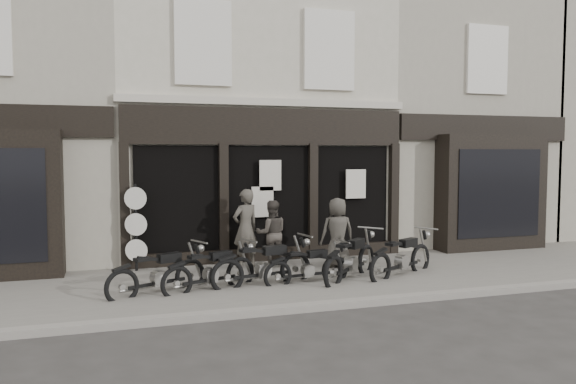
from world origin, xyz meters
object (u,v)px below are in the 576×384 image
object	(u,v)px
motorcycle_0	(159,277)
motorcycle_2	(264,269)
motorcycle_4	(351,263)
motorcycle_5	(402,261)
man_left	(245,228)
advert_sign_post	(136,232)
motorcycle_3	(308,270)
man_right	(337,232)
motorcycle_1	(211,274)
man_centre	(271,233)

from	to	relation	value
motorcycle_0	motorcycle_2	distance (m)	2.10
motorcycle_2	motorcycle_4	size ratio (longest dim) A/B	1.16
motorcycle_5	man_left	world-z (taller)	man_left
motorcycle_0	motorcycle_4	xyz separation A→B (m)	(4.06, 0.04, 0.03)
motorcycle_4	advert_sign_post	size ratio (longest dim) A/B	0.92
motorcycle_3	man_left	world-z (taller)	man_left
man_right	motorcycle_5	bearing A→B (deg)	135.22
motorcycle_0	motorcycle_5	xyz separation A→B (m)	(5.24, -0.03, 0.02)
motorcycle_2	man_right	distance (m)	2.44
motorcycle_1	motorcycle_3	bearing A→B (deg)	-22.02
advert_sign_post	man_left	bearing A→B (deg)	10.50
motorcycle_2	motorcycle_3	xyz separation A→B (m)	(0.93, -0.09, -0.06)
man_left	motorcycle_3	bearing A→B (deg)	95.33
motorcycle_5	man_right	xyz separation A→B (m)	(-1.04, 1.19, 0.51)
motorcycle_1	advert_sign_post	distance (m)	2.61
motorcycle_1	motorcycle_5	size ratio (longest dim) A/B	0.97
motorcycle_5	advert_sign_post	bearing A→B (deg)	131.55
man_left	advert_sign_post	xyz separation A→B (m)	(-2.46, 0.37, -0.02)
motorcycle_1	man_centre	distance (m)	2.52
motorcycle_3	man_left	bearing A→B (deg)	108.66
motorcycle_0	motorcycle_2	size ratio (longest dim) A/B	0.89
motorcycle_3	motorcycle_4	bearing A→B (deg)	-1.68
motorcycle_3	man_right	distance (m)	1.78
motorcycle_2	man_left	distance (m)	1.84
motorcycle_2	motorcycle_3	size ratio (longest dim) A/B	1.15
man_left	man_centre	bearing A→B (deg)	155.33
motorcycle_0	man_left	xyz separation A→B (m)	(2.14, 1.77, 0.63)
man_centre	man_right	size ratio (longest dim) A/B	0.96
motorcycle_1	man_right	size ratio (longest dim) A/B	1.23
motorcycle_1	motorcycle_0	bearing A→B (deg)	158.35
motorcycle_2	motorcycle_5	xyz separation A→B (m)	(3.14, -0.06, -0.00)
motorcycle_1	motorcycle_2	distance (m)	1.10
motorcycle_1	man_left	distance (m)	2.21
motorcycle_0	advert_sign_post	xyz separation A→B (m)	(-0.32, 2.14, 0.61)
motorcycle_0	man_centre	world-z (taller)	man_centre
motorcycle_3	advert_sign_post	size ratio (longest dim) A/B	0.93
motorcycle_1	man_left	bearing A→B (deg)	36.98
motorcycle_0	man_left	distance (m)	2.84
motorcycle_2	advert_sign_post	world-z (taller)	advert_sign_post
motorcycle_2	advert_sign_post	distance (m)	3.27
motorcycle_0	man_right	xyz separation A→B (m)	(4.20, 1.16, 0.53)
motorcycle_4	motorcycle_5	world-z (taller)	motorcycle_4
motorcycle_3	motorcycle_4	xyz separation A→B (m)	(1.02, 0.10, 0.07)
motorcycle_4	motorcycle_5	xyz separation A→B (m)	(1.19, -0.08, -0.01)
motorcycle_0	man_left	world-z (taller)	man_left
motorcycle_0	motorcycle_1	world-z (taller)	motorcycle_0
man_left	motorcycle_4	bearing A→B (deg)	117.26
man_centre	advert_sign_post	bearing A→B (deg)	-0.43
motorcycle_1	motorcycle_4	distance (m)	3.05
motorcycle_2	man_centre	bearing A→B (deg)	58.33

